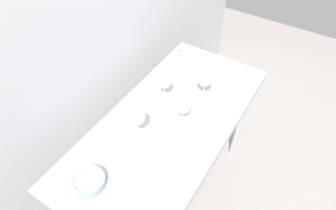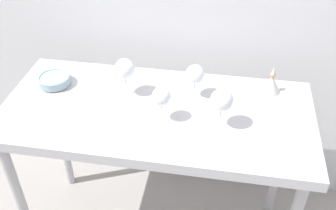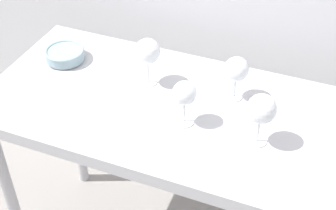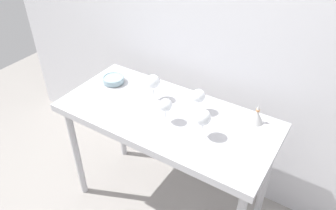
{
  "view_description": "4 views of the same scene",
  "coord_description": "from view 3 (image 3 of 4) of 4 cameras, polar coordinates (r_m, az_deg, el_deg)",
  "views": [
    {
      "loc": [
        -0.89,
        -0.56,
        2.13
      ],
      "look_at": [
        0.02,
        0.01,
        1.01
      ],
      "focal_mm": 30.88,
      "sensor_mm": 36.0,
      "label": 1
    },
    {
      "loc": [
        0.28,
        -1.36,
        1.99
      ],
      "look_at": [
        0.05,
        -0.01,
        0.93
      ],
      "focal_mm": 42.13,
      "sensor_mm": 36.0,
      "label": 2
    },
    {
      "loc": [
        0.44,
        -1.22,
        1.98
      ],
      "look_at": [
        -0.03,
        -0.04,
        0.93
      ],
      "focal_mm": 51.91,
      "sensor_mm": 36.0,
      "label": 3
    },
    {
      "loc": [
        0.89,
        -1.38,
        2.16
      ],
      "look_at": [
        -0.01,
        0.03,
        0.94
      ],
      "focal_mm": 34.92,
      "sensor_mm": 36.0,
      "label": 4
    }
  ],
  "objects": [
    {
      "name": "steel_counter",
      "position": [
        1.75,
        1.39,
        -2.98
      ],
      "size": [
        1.4,
        0.65,
        0.9
      ],
      "color": "#B7B7BC",
      "rests_on": "ground_plane"
    },
    {
      "name": "wine_glass_far_right",
      "position": [
        1.67,
        8.05,
        4.08
      ],
      "size": [
        0.09,
        0.09,
        0.16
      ],
      "color": "white",
      "rests_on": "steel_counter"
    },
    {
      "name": "wine_glass_near_right",
      "position": [
        1.49,
        10.92,
        -0.57
      ],
      "size": [
        0.09,
        0.09,
        0.18
      ],
      "color": "white",
      "rests_on": "steel_counter"
    },
    {
      "name": "wine_glass_far_left",
      "position": [
        1.72,
        -2.43,
        6.21
      ],
      "size": [
        0.09,
        0.09,
        0.18
      ],
      "color": "white",
      "rests_on": "steel_counter"
    },
    {
      "name": "wine_glass_near_center",
      "position": [
        1.55,
        1.96,
        1.25
      ],
      "size": [
        0.08,
        0.08,
        0.16
      ],
      "color": "white",
      "rests_on": "steel_counter"
    },
    {
      "name": "tasting_sheet_upper",
      "position": [
        1.73,
        -7.76,
        0.67
      ],
      "size": [
        0.24,
        0.26,
        0.0
      ],
      "primitive_type": "cube",
      "rotation": [
        0.0,
        0.0,
        0.26
      ],
      "color": "white",
      "rests_on": "steel_counter"
    },
    {
      "name": "tasting_bowl",
      "position": [
        1.94,
        -12.01,
        5.86
      ],
      "size": [
        0.15,
        0.15,
        0.05
      ],
      "color": "beige",
      "rests_on": "steel_counter"
    }
  ]
}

